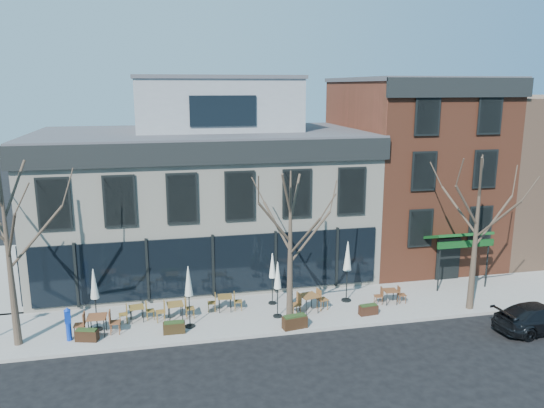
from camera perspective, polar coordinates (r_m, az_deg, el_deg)
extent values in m
plane|color=black|center=(27.57, -6.28, -10.28)|extent=(120.00, 120.00, 0.00)
cube|color=gray|center=(26.09, 1.49, -11.40)|extent=(33.50, 4.70, 0.15)
cube|color=gray|center=(34.20, -26.66, -6.87)|extent=(4.50, 12.00, 0.15)
cube|color=beige|center=(31.12, -7.43, 0.09)|extent=(18.00, 10.00, 8.00)
cube|color=#47474C|center=(30.51, -7.65, 7.54)|extent=(18.30, 10.30, 0.30)
cube|color=black|center=(25.49, -6.66, 5.45)|extent=(18.30, 0.25, 1.10)
cube|color=black|center=(31.18, -24.65, 5.69)|extent=(0.25, 10.30, 1.10)
cube|color=black|center=(26.83, -6.36, -6.59)|extent=(17.20, 0.12, 3.00)
cube|color=black|center=(31.29, -23.97, -4.83)|extent=(0.12, 7.50, 3.00)
cube|color=gray|center=(31.50, -6.04, 10.56)|extent=(9.00, 6.50, 3.00)
cube|color=brown|center=(34.40, 14.64, 3.52)|extent=(8.00, 10.00, 11.00)
cube|color=#47474C|center=(34.01, 15.17, 12.79)|extent=(8.20, 10.20, 0.25)
cube|color=black|center=(29.53, 19.73, 11.72)|extent=(8.20, 0.25, 1.00)
cube|color=#0D3C14|center=(29.94, 19.37, -3.20)|extent=(3.20, 1.66, 0.67)
cube|color=black|center=(31.06, 18.39, -5.75)|extent=(1.40, 0.10, 2.50)
cube|color=#8C664C|center=(40.73, 26.65, 3.24)|extent=(12.00, 12.00, 10.00)
cone|color=#382B21|center=(23.83, -26.50, -4.78)|extent=(0.34, 0.34, 7.92)
cylinder|color=#382B21|center=(23.61, -24.02, -3.25)|extent=(2.23, 0.50, 2.48)
cylinder|color=#382B21|center=(24.60, -27.22, -1.85)|extent=(1.03, 2.05, 2.14)
cylinder|color=#382B21|center=(22.58, -26.20, -3.18)|extent=(1.03, 2.04, 2.28)
cone|color=#382B21|center=(23.16, 1.96, -5.04)|extent=(0.34, 0.34, 7.04)
cylinder|color=#382B21|center=(23.41, 4.13, -3.57)|extent=(2.00, 0.46, 2.21)
cylinder|color=#382B21|center=(23.62, 0.52, -2.36)|extent=(0.93, 1.84, 1.91)
cylinder|color=#382B21|center=(22.36, 0.30, -2.02)|extent=(1.61, 0.68, 1.97)
cylinder|color=#382B21|center=(22.23, 3.52, -3.56)|extent=(0.93, 1.83, 2.03)
cone|color=#382B21|center=(26.69, 21.08, -3.01)|extent=(0.34, 0.34, 7.48)
cylinder|color=#382B21|center=(27.26, 22.74, -1.67)|extent=(2.12, 0.48, 2.35)
cylinder|color=#382B21|center=(26.98, 19.43, -0.59)|extent=(0.98, 1.94, 2.03)
cylinder|color=#382B21|center=(25.69, 20.19, -0.17)|extent=(1.71, 0.71, 2.09)
cylinder|color=#382B21|center=(25.99, 23.10, -1.56)|extent=(0.98, 1.94, 2.16)
imported|color=black|center=(26.88, 26.83, -10.83)|extent=(4.41, 2.13, 1.24)
cylinder|color=#0E35B9|center=(24.54, -21.00, -12.69)|extent=(0.23, 0.23, 0.79)
cube|color=#0E35B9|center=(24.27, -21.13, -11.23)|extent=(0.28, 0.24, 0.57)
cone|color=#0E35B9|center=(24.14, -21.20, -10.49)|extent=(0.29, 0.29, 0.14)
cube|color=brown|center=(24.48, -18.33, -11.44)|extent=(0.82, 0.82, 0.05)
cylinder|color=black|center=(24.41, -19.12, -12.65)|extent=(0.05, 0.05, 0.82)
cylinder|color=black|center=(24.31, -17.61, -12.64)|extent=(0.05, 0.05, 0.82)
cylinder|color=black|center=(24.98, -18.90, -12.04)|extent=(0.05, 0.05, 0.82)
cylinder|color=black|center=(24.89, -17.42, -12.03)|extent=(0.05, 0.05, 0.82)
cube|color=brown|center=(25.35, -14.38, -10.69)|extent=(0.73, 0.73, 0.04)
cylinder|color=black|center=(25.23, -14.87, -11.69)|extent=(0.04, 0.04, 0.67)
cylinder|color=black|center=(25.27, -13.67, -11.58)|extent=(0.04, 0.04, 0.67)
cylinder|color=black|center=(25.71, -14.98, -11.23)|extent=(0.04, 0.04, 0.67)
cylinder|color=black|center=(25.75, -13.81, -11.12)|extent=(0.04, 0.04, 0.67)
cube|color=brown|center=(25.11, -10.39, -10.55)|extent=(0.77, 0.77, 0.04)
cylinder|color=black|center=(24.98, -10.94, -11.66)|extent=(0.04, 0.04, 0.74)
cylinder|color=black|center=(25.03, -9.61, -11.55)|extent=(0.04, 0.04, 0.74)
cylinder|color=black|center=(25.50, -11.08, -11.14)|extent=(0.04, 0.04, 0.74)
cylinder|color=black|center=(25.55, -9.78, -11.03)|extent=(0.04, 0.04, 0.74)
cube|color=brown|center=(25.74, -5.10, -9.90)|extent=(0.73, 0.73, 0.04)
cylinder|color=black|center=(25.63, -5.67, -10.89)|extent=(0.04, 0.04, 0.70)
cylinder|color=black|center=(25.65, -4.44, -10.84)|extent=(0.04, 0.04, 0.70)
cylinder|color=black|center=(26.12, -5.72, -10.42)|extent=(0.04, 0.04, 0.70)
cylinder|color=black|center=(26.14, -4.52, -10.38)|extent=(0.04, 0.04, 0.70)
cube|color=brown|center=(25.49, 4.00, -9.80)|extent=(0.96, 0.96, 0.05)
cylinder|color=black|center=(25.25, 3.71, -11.06)|extent=(0.05, 0.05, 0.82)
cylinder|color=black|center=(25.55, 4.98, -10.80)|extent=(0.05, 0.05, 0.82)
cylinder|color=black|center=(25.76, 3.00, -10.56)|extent=(0.05, 0.05, 0.82)
cylinder|color=black|center=(26.05, 4.26, -10.30)|extent=(0.05, 0.05, 0.82)
cube|color=brown|center=(27.09, 12.62, -9.06)|extent=(0.70, 0.70, 0.04)
cylinder|color=black|center=(26.90, 12.25, -9.98)|extent=(0.04, 0.04, 0.67)
cylinder|color=black|center=(27.08, 13.30, -9.89)|extent=(0.04, 0.04, 0.67)
cylinder|color=black|center=(27.35, 11.88, -9.58)|extent=(0.04, 0.04, 0.67)
cylinder|color=black|center=(27.53, 12.91, -9.49)|extent=(0.04, 0.04, 0.67)
cylinder|color=black|center=(25.25, -18.26, -12.66)|extent=(0.45, 0.45, 0.06)
cylinder|color=black|center=(24.81, -18.44, -10.36)|extent=(0.05, 0.05, 2.27)
cone|color=beige|center=(24.44, -18.61, -8.13)|extent=(0.37, 0.37, 1.34)
cylinder|color=black|center=(24.59, -8.80, -12.85)|extent=(0.46, 0.46, 0.06)
cylinder|color=black|center=(24.14, -8.89, -10.47)|extent=(0.05, 0.05, 2.28)
cone|color=#B6BDAF|center=(23.75, -8.98, -8.17)|extent=(0.37, 0.37, 1.35)
cylinder|color=black|center=(26.68, 0.04, -10.59)|extent=(0.42, 0.42, 0.06)
cylinder|color=black|center=(26.29, 0.04, -8.56)|extent=(0.05, 0.05, 2.09)
cone|color=white|center=(25.97, 0.04, -6.61)|extent=(0.34, 0.34, 1.23)
cylinder|color=black|center=(25.28, 0.60, -11.95)|extent=(0.43, 0.43, 0.06)
cylinder|color=black|center=(24.87, 0.60, -9.76)|extent=(0.05, 0.05, 2.15)
cone|color=white|center=(24.51, 0.61, -7.65)|extent=(0.35, 0.35, 1.27)
cylinder|color=black|center=(27.25, 7.98, -10.20)|extent=(0.49, 0.49, 0.07)
cylinder|color=black|center=(26.80, 8.06, -7.83)|extent=(0.06, 0.06, 2.47)
cone|color=silver|center=(26.44, 8.13, -5.54)|extent=(0.40, 0.40, 1.46)
cube|color=black|center=(24.33, -19.28, -13.21)|extent=(1.00, 0.61, 0.47)
cube|color=#1E3314|center=(24.22, -19.33, -12.67)|extent=(0.89, 0.52, 0.07)
cube|color=black|center=(24.06, -10.48, -12.97)|extent=(0.95, 0.39, 0.47)
cube|color=#1E3314|center=(23.95, -10.51, -12.41)|extent=(0.85, 0.32, 0.08)
cube|color=#321E10|center=(24.12, 2.46, -12.59)|extent=(1.15, 0.61, 0.55)
cube|color=#1E3314|center=(23.99, 2.47, -11.95)|extent=(1.03, 0.50, 0.09)
cube|color=#321B10|center=(25.82, 10.32, -11.15)|extent=(0.92, 0.43, 0.44)
cube|color=#1E3314|center=(25.73, 10.34, -10.66)|extent=(0.82, 0.36, 0.07)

